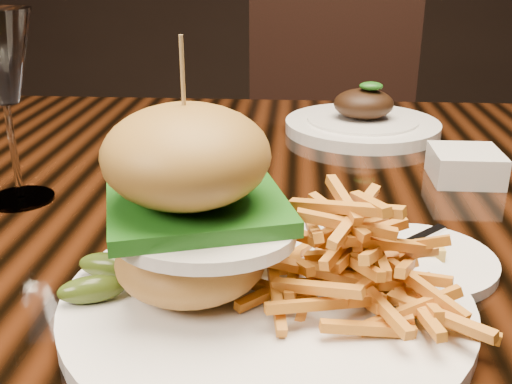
# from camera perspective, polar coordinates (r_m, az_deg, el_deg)

# --- Properties ---
(dining_table) EXTENTS (1.60, 0.90, 0.75)m
(dining_table) POSITION_cam_1_polar(r_m,az_deg,el_deg) (0.75, 0.45, -4.82)
(dining_table) COLOR black
(dining_table) RESTS_ON ground
(burger_plate) EXTENTS (0.32, 0.32, 0.21)m
(burger_plate) POSITION_cam_1_polar(r_m,az_deg,el_deg) (0.45, 0.51, -5.02)
(burger_plate) COLOR white
(burger_plate) RESTS_ON dining_table
(side_saucer) EXTENTS (0.14, 0.14, 0.02)m
(side_saucer) POSITION_cam_1_polar(r_m,az_deg,el_deg) (0.56, 15.17, -6.27)
(side_saucer) COLOR white
(side_saucer) RESTS_ON dining_table
(ramekin) EXTENTS (0.10, 0.10, 0.04)m
(ramekin) POSITION_cam_1_polar(r_m,az_deg,el_deg) (0.78, 19.31, 2.42)
(ramekin) COLOR white
(ramekin) RESTS_ON dining_table
(wine_glass) EXTENTS (0.08, 0.08, 0.21)m
(wine_glass) POSITION_cam_1_polar(r_m,az_deg,el_deg) (0.69, -23.22, 11.20)
(wine_glass) COLOR white
(wine_glass) RESTS_ON dining_table
(far_dish) EXTENTS (0.24, 0.24, 0.08)m
(far_dish) POSITION_cam_1_polar(r_m,az_deg,el_deg) (0.95, 10.09, 6.56)
(far_dish) COLOR white
(far_dish) RESTS_ON dining_table
(chair_far) EXTENTS (0.48, 0.49, 0.95)m
(chair_far) POSITION_cam_1_polar(r_m,az_deg,el_deg) (1.63, 7.01, 4.94)
(chair_far) COLOR black
(chair_far) RESTS_ON ground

